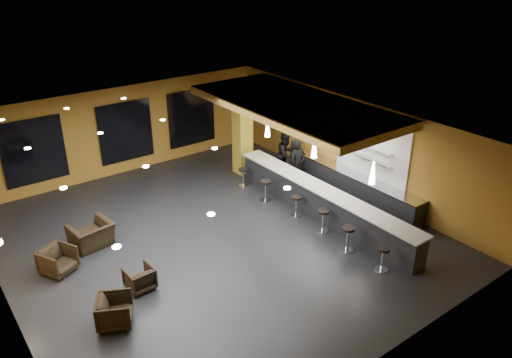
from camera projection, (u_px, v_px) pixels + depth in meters
floor at (215, 239)px, 15.79m from camera, size 12.00×13.00×0.10m
ceiling at (211, 132)px, 14.26m from camera, size 12.00×13.00×0.10m
wall_back at (124, 130)px, 19.77m from camera, size 12.00×0.10×3.50m
wall_front at (383, 300)px, 10.28m from camera, size 12.00×0.10×3.50m
wall_right at (352, 145)px, 18.31m from camera, size 0.10×13.00×3.50m
wood_soffit at (294, 106)px, 17.24m from camera, size 3.60×8.00×0.28m
window_left at (34, 152)px, 17.82m from camera, size 2.20×0.06×2.40m
window_center at (126, 132)px, 19.71m from camera, size 2.20×0.06×2.40m
window_right at (192, 118)px, 21.34m from camera, size 2.20×0.06×2.40m
tile_backsplash at (372, 147)px, 17.43m from camera, size 0.06×3.20×2.40m
bar_counter at (322, 203)px, 16.81m from camera, size 0.60×8.00×1.00m
bar_top at (323, 189)px, 16.59m from camera, size 0.78×8.10×0.05m
prep_counter at (352, 184)px, 18.29m from camera, size 0.70×6.00×0.86m
prep_top at (353, 173)px, 18.09m from camera, size 0.72×6.00×0.03m
wall_shelf_lower at (373, 160)px, 17.38m from camera, size 0.30×1.50×0.03m
wall_shelf_upper at (374, 148)px, 17.19m from camera, size 0.30×1.50×0.03m
column at (242, 131)px, 19.61m from camera, size 0.60×0.60×3.50m
pendant_0 at (373, 173)px, 14.58m from camera, size 0.20×0.20×0.70m
pendant_1 at (314, 148)px, 16.39m from camera, size 0.20×0.20×0.70m
pendant_2 at (268, 128)px, 18.20m from camera, size 0.20×0.20×0.70m
staff_a at (298, 163)px, 18.87m from camera, size 0.70×0.49×1.82m
staff_b at (286, 154)px, 19.65m from camera, size 1.07×0.95×1.84m
staff_c at (295, 160)px, 19.48m from camera, size 0.88×0.70×1.58m
armchair_a at (115, 311)px, 12.03m from camera, size 1.11×1.10×0.76m
armchair_b at (140, 278)px, 13.30m from camera, size 0.73×0.75×0.65m
armchair_c at (58, 261)px, 13.94m from camera, size 1.12×1.13×0.77m
armchair_d at (91, 235)px, 15.18m from camera, size 1.32×1.19×0.77m
bar_stool_0 at (383, 256)px, 14.00m from camera, size 0.38×0.38×0.74m
bar_stool_1 at (348, 236)px, 14.89m from camera, size 0.41×0.41×0.80m
bar_stool_2 at (323, 218)px, 15.91m from camera, size 0.39×0.39×0.77m
bar_stool_3 at (296, 203)px, 16.87m from camera, size 0.37×0.37×0.73m
bar_stool_4 at (266, 188)px, 17.83m from camera, size 0.40×0.40×0.79m
bar_stool_5 at (243, 175)px, 18.97m from camera, size 0.37×0.37×0.73m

